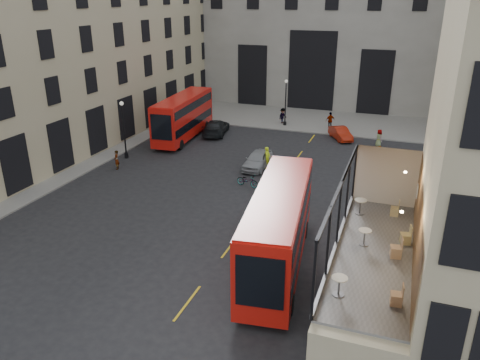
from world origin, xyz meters
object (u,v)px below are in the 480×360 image
(street_lamp_b, at_px, (285,106))
(traffic_light_far, at_px, (191,111))
(pedestrian_c, at_px, (330,121))
(cafe_chair_b, at_px, (396,251))
(pedestrian_d, at_px, (379,138))
(cafe_table_far, at_px, (360,204))
(cafe_chair_c, at_px, (406,238))
(bus_far, at_px, (184,115))
(car_a, at_px, (258,160))
(cafe_chair_a, at_px, (397,298))
(car_b, at_px, (341,133))
(cafe_chair_d, at_px, (395,211))
(cyclist, at_px, (267,158))
(pedestrian_a, at_px, (194,127))
(bus_near, at_px, (279,225))
(cafe_table_mid, at_px, (365,235))
(bicycle, at_px, (247,181))
(pedestrian_e, at_px, (117,160))
(cafe_table_near, at_px, (339,283))
(street_lamp_a, at_px, (124,133))
(pedestrian_b, at_px, (283,116))
(car_c, at_px, (216,127))
(traffic_light_near, at_px, (275,177))

(street_lamp_b, bearing_deg, traffic_light_far, -146.31)
(pedestrian_c, height_order, cafe_chair_b, cafe_chair_b)
(pedestrian_d, xyz_separation_m, cafe_table_far, (0.73, -26.23, 4.20))
(traffic_light_far, height_order, cafe_chair_c, cafe_chair_c)
(traffic_light_far, relative_size, bus_far, 0.34)
(car_a, height_order, cafe_chair_a, cafe_chair_a)
(car_b, xyz_separation_m, cafe_chair_d, (6.24, -27.01, 4.19))
(cyclist, xyz_separation_m, pedestrian_a, (-10.26, 6.90, 0.00))
(pedestrian_a, bearing_deg, cafe_chair_d, -68.14)
(bus_near, bearing_deg, cafe_table_mid, -41.82)
(bus_near, distance_m, bicycle, 11.99)
(bicycle, distance_m, pedestrian_e, 11.99)
(pedestrian_d, height_order, cafe_table_mid, cafe_table_mid)
(bicycle, relative_size, cafe_chair_c, 2.36)
(street_lamp_b, relative_size, cafe_table_near, 7.57)
(street_lamp_a, bearing_deg, cafe_table_near, -43.37)
(pedestrian_d, bearing_deg, cafe_table_mid, 149.40)
(pedestrian_d, bearing_deg, bicycle, 115.16)
(pedestrian_b, bearing_deg, bus_near, -142.69)
(pedestrian_d, bearing_deg, cafe_chair_b, 151.83)
(car_c, height_order, bicycle, car_c)
(car_b, relative_size, cafe_chair_b, 4.58)
(cafe_table_mid, xyz_separation_m, cafe_chair_c, (1.62, 0.70, -0.20))
(street_lamp_b, distance_m, cafe_chair_d, 32.98)
(bus_near, bearing_deg, pedestrian_a, 125.01)
(pedestrian_d, bearing_deg, cafe_chair_a, 151.65)
(street_lamp_b, bearing_deg, cafe_chair_b, -68.61)
(cyclist, bearing_deg, cafe_table_far, -142.73)
(street_lamp_b, relative_size, cafe_chair_d, 7.09)
(cafe_chair_b, bearing_deg, car_a, 121.43)
(pedestrian_c, xyz_separation_m, cafe_table_far, (6.44, -31.14, 4.12))
(bus_far, xyz_separation_m, bicycle, (10.68, -10.44, -2.00))
(cafe_table_far, bearing_deg, street_lamp_a, 147.17)
(car_c, distance_m, cafe_table_near, 36.40)
(pedestrian_a, distance_m, pedestrian_e, 11.82)
(car_a, height_order, cafe_chair_d, cafe_chair_d)
(car_a, xyz_separation_m, cafe_table_far, (10.21, -16.13, 4.31))
(car_b, distance_m, cyclist, 11.94)
(traffic_light_near, height_order, cafe_table_far, cafe_table_far)
(car_c, relative_size, pedestrian_d, 3.13)
(pedestrian_e, xyz_separation_m, cafe_chair_a, (23.60, -18.36, 3.99))
(cafe_table_mid, height_order, cafe_chair_b, cafe_chair_b)
(cafe_chair_a, relative_size, cafe_chair_c, 0.97)
(cafe_chair_b, bearing_deg, street_lamp_a, 143.42)
(cafe_chair_a, bearing_deg, pedestrian_c, 102.51)
(cyclist, xyz_separation_m, pedestrian_b, (-2.58, 14.86, -0.01))
(cafe_table_mid, bearing_deg, cyclist, 117.13)
(pedestrian_c, height_order, pedestrian_e, pedestrian_c)
(traffic_light_near, height_order, car_a, traffic_light_near)
(car_a, distance_m, pedestrian_c, 15.47)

